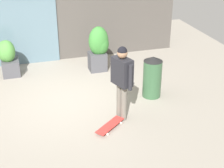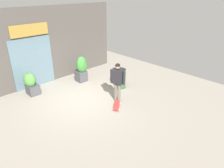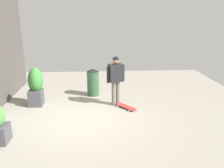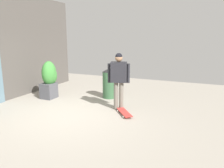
# 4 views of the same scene
# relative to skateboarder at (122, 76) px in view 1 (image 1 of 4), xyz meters

# --- Properties ---
(ground_plane) EXTENTS (12.00, 12.00, 0.00)m
(ground_plane) POSITION_rel_skateboarder_xyz_m (-1.02, 1.08, -1.05)
(ground_plane) COLOR gray
(building_facade) EXTENTS (8.05, 0.31, 3.68)m
(building_facade) POSITION_rel_skateboarder_xyz_m (-1.05, 4.00, 0.77)
(building_facade) COLOR #4C4742
(building_facade) RESTS_ON ground_plane
(skateboarder) EXTENTS (0.40, 0.62, 1.70)m
(skateboarder) POSITION_rel_skateboarder_xyz_m (0.00, 0.00, 0.00)
(skateboarder) COLOR #666056
(skateboarder) RESTS_ON ground_plane
(skateboard) EXTENTS (0.76, 0.68, 0.08)m
(skateboard) POSITION_rel_skateboarder_xyz_m (-0.36, -0.33, -0.99)
(skateboard) COLOR red
(skateboard) RESTS_ON ground_plane
(planter_box_left) EXTENTS (0.55, 0.59, 1.04)m
(planter_box_left) POSITION_rel_skateboarder_xyz_m (-2.35, 3.13, -0.48)
(planter_box_left) COLOR #47474C
(planter_box_left) RESTS_ON ground_plane
(planter_box_right) EXTENTS (0.58, 0.48, 1.33)m
(planter_box_right) POSITION_rel_skateboarder_xyz_m (0.19, 2.74, -0.30)
(planter_box_right) COLOR #47474C
(planter_box_right) RESTS_ON ground_plane
(trash_bin) EXTENTS (0.47, 0.47, 1.06)m
(trash_bin) POSITION_rel_skateboarder_xyz_m (1.05, 0.79, -0.52)
(trash_bin) COLOR #335938
(trash_bin) RESTS_ON ground_plane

